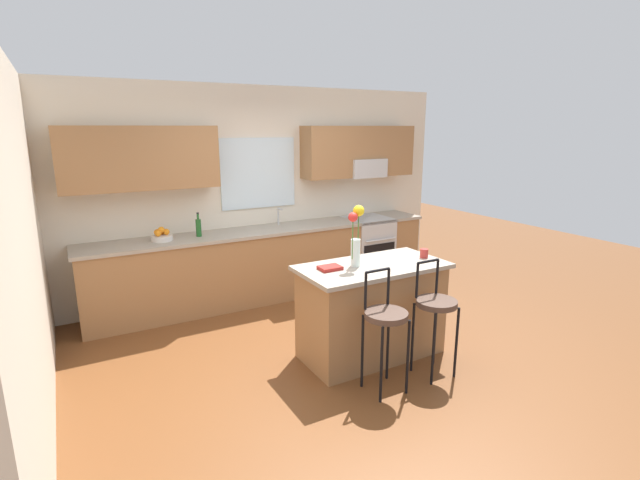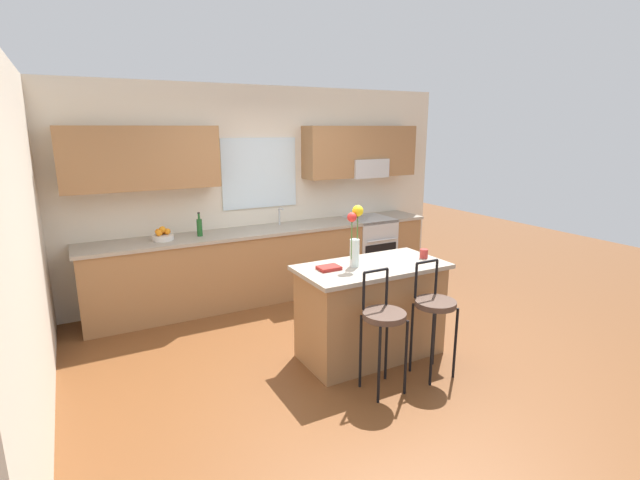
{
  "view_description": "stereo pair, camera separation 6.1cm",
  "coord_description": "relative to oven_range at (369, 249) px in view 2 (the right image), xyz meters",
  "views": [
    {
      "loc": [
        -2.26,
        -3.68,
        2.19
      ],
      "look_at": [
        0.11,
        0.55,
        1.0
      ],
      "focal_mm": 26.03,
      "sensor_mm": 36.0,
      "label": 1
    },
    {
      "loc": [
        -2.2,
        -3.71,
        2.19
      ],
      "look_at": [
        0.11,
        0.55,
        1.0
      ],
      "focal_mm": 26.03,
      "sensor_mm": 36.0,
      "label": 2
    }
  ],
  "objects": [
    {
      "name": "ground_plane",
      "position": [
        -1.53,
        -1.68,
        -0.46
      ],
      "size": [
        14.0,
        14.0,
        0.0
      ],
      "primitive_type": "plane",
      "color": "brown"
    },
    {
      "name": "wall_left",
      "position": [
        -4.09,
        -1.38,
        0.89
      ],
      "size": [
        0.12,
        4.6,
        2.7
      ],
      "primitive_type": "cube",
      "color": "beige",
      "rests_on": "ground"
    },
    {
      "name": "back_wall_assembly",
      "position": [
        -1.5,
        0.31,
        1.05
      ],
      "size": [
        5.6,
        0.5,
        2.7
      ],
      "color": "beige",
      "rests_on": "ground"
    },
    {
      "name": "counter_run",
      "position": [
        -1.53,
        0.02,
        0.01
      ],
      "size": [
        4.56,
        0.64,
        0.92
      ],
      "color": "#996B42",
      "rests_on": "ground"
    },
    {
      "name": "sink_faucet",
      "position": [
        -1.32,
        0.17,
        0.6
      ],
      "size": [
        0.02,
        0.13,
        0.23
      ],
      "color": "#B7BABC",
      "rests_on": "counter_run"
    },
    {
      "name": "oven_range",
      "position": [
        0.0,
        0.0,
        0.0
      ],
      "size": [
        0.6,
        0.64,
        0.92
      ],
      "color": "#B7BABC",
      "rests_on": "ground"
    },
    {
      "name": "kitchen_island",
      "position": [
        -1.31,
        -1.94,
        0.0
      ],
      "size": [
        1.42,
        0.73,
        0.92
      ],
      "color": "#996B42",
      "rests_on": "ground"
    },
    {
      "name": "bar_stool_near",
      "position": [
        -1.58,
        -2.52,
        0.18
      ],
      "size": [
        0.36,
        0.36,
        1.04
      ],
      "color": "black",
      "rests_on": "ground"
    },
    {
      "name": "bar_stool_middle",
      "position": [
        -1.03,
        -2.52,
        0.18
      ],
      "size": [
        0.36,
        0.36,
        1.04
      ],
      "color": "black",
      "rests_on": "ground"
    },
    {
      "name": "flower_vase",
      "position": [
        -1.47,
        -1.9,
        0.76
      ],
      "size": [
        0.17,
        0.11,
        0.57
      ],
      "color": "silver",
      "rests_on": "kitchen_island"
    },
    {
      "name": "mug_ceramic",
      "position": [
        -0.72,
        -1.99,
        0.51
      ],
      "size": [
        0.08,
        0.08,
        0.09
      ],
      "primitive_type": "cylinder",
      "color": "#A52D28",
      "rests_on": "kitchen_island"
    },
    {
      "name": "cookbook",
      "position": [
        -1.73,
        -1.88,
        0.48
      ],
      "size": [
        0.2,
        0.15,
        0.03
      ],
      "primitive_type": "cube",
      "color": "maroon",
      "rests_on": "kitchen_island"
    },
    {
      "name": "fruit_bowl_oranges",
      "position": [
        -2.85,
        0.03,
        0.52
      ],
      "size": [
        0.24,
        0.24,
        0.16
      ],
      "color": "silver",
      "rests_on": "counter_run"
    },
    {
      "name": "bottle_olive_oil",
      "position": [
        -2.42,
        0.02,
        0.57
      ],
      "size": [
        0.06,
        0.06,
        0.29
      ],
      "color": "#1E5923",
      "rests_on": "counter_run"
    }
  ]
}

